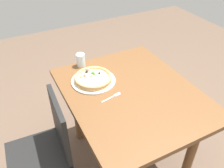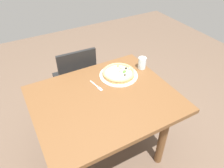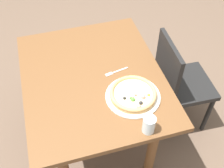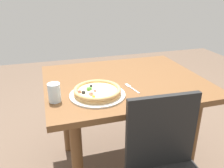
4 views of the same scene
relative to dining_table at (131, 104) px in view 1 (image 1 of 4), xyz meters
The scene contains 7 objects.
ground_plane 0.63m from the dining_table, ahead, with size 6.00×6.00×0.00m, color brown.
dining_table is the anchor object (origin of this frame).
chair_near 0.68m from the dining_table, 89.72° to the right, with size 0.42×0.42×0.88m.
plate 0.34m from the dining_table, 140.94° to the right, with size 0.34×0.34×0.01m, color silver.
pizza 0.35m from the dining_table, 141.08° to the right, with size 0.29×0.29×0.04m.
fork 0.19m from the dining_table, 92.81° to the right, with size 0.05×0.17×0.00m.
drinking_glass 0.56m from the dining_table, 157.98° to the right, with size 0.07×0.07×0.11m, color silver.
Camera 1 is at (1.12, -0.73, 1.82)m, focal length 37.97 mm.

